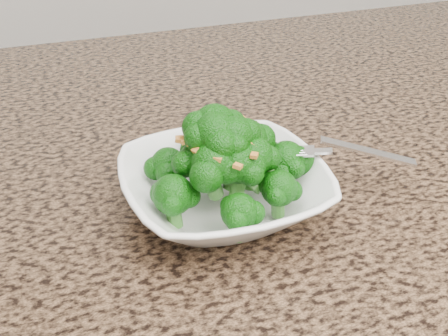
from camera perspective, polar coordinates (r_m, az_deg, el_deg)
name	(u,v)px	position (r m, az deg, el deg)	size (l,w,h in m)	color
granite_counter	(274,166)	(0.69, 5.11, 0.22)	(1.64, 1.04, 0.03)	brown
bowl	(224,189)	(0.57, 0.00, -2.14)	(0.21, 0.21, 0.05)	white
broccoli_pile	(224,135)	(0.54, 0.00, 3.33)	(0.18, 0.18, 0.07)	#0E5609
garlic_topping	(224,98)	(0.52, 0.00, 7.15)	(0.11, 0.11, 0.01)	orange
fork	(325,151)	(0.58, 10.25, 1.73)	(0.17, 0.03, 0.01)	silver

